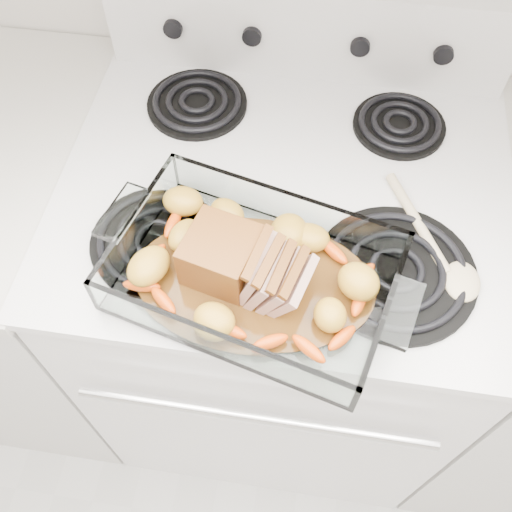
# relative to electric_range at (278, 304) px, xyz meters

# --- Properties ---
(electric_range) EXTENTS (0.78, 0.70, 1.12)m
(electric_range) POSITION_rel_electric_range_xyz_m (0.00, 0.00, 0.00)
(electric_range) COLOR white
(electric_range) RESTS_ON ground
(counter_left) EXTENTS (0.58, 0.68, 0.93)m
(counter_left) POSITION_rel_electric_range_xyz_m (-0.67, -0.00, -0.02)
(counter_left) COLOR silver
(counter_left) RESTS_ON ground
(baking_dish) EXTENTS (0.40, 0.26, 0.08)m
(baking_dish) POSITION_rel_electric_range_xyz_m (-0.02, -0.22, 0.48)
(baking_dish) COLOR white
(baking_dish) RESTS_ON electric_range
(pork_roast) EXTENTS (0.19, 0.10, 0.08)m
(pork_roast) POSITION_rel_electric_range_xyz_m (-0.05, -0.22, 0.51)
(pork_roast) COLOR brown
(pork_roast) RESTS_ON baking_dish
(roast_vegetables) EXTENTS (0.37, 0.20, 0.05)m
(roast_vegetables) POSITION_rel_electric_range_xyz_m (-0.03, -0.18, 0.49)
(roast_vegetables) COLOR #F75813
(roast_vegetables) RESTS_ON baking_dish
(wooden_spoon) EXTENTS (0.15, 0.23, 0.02)m
(wooden_spoon) POSITION_rel_electric_range_xyz_m (0.26, -0.12, 0.46)
(wooden_spoon) COLOR beige
(wooden_spoon) RESTS_ON electric_range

